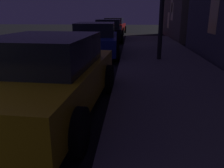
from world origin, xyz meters
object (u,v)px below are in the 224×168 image
Objects in this scene: car_blue at (96,39)px; car_black at (108,30)px; car_yellow_cab at (46,75)px; car_red at (115,26)px.

car_blue is 1.07× the size of car_black.
car_yellow_cab is 1.05× the size of car_black.
car_red is at bearing 90.02° from car_blue.
car_black is at bearing -89.98° from car_red.
car_yellow_cab is at bearing -89.99° from car_red.
car_yellow_cab and car_red have the same top height.
car_blue and car_black have the same top height.
car_black is 5.89m from car_red.
car_yellow_cab and car_blue have the same top height.
car_blue is 1.04× the size of car_red.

